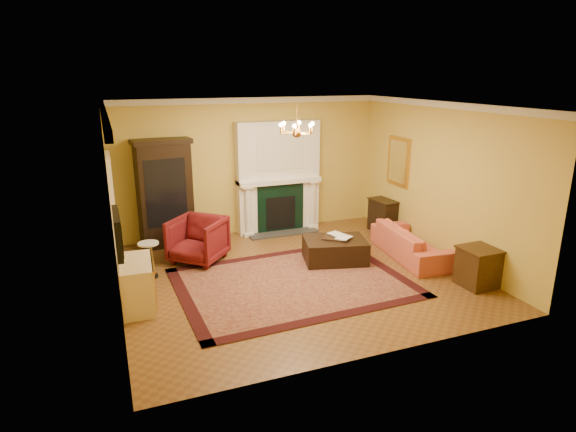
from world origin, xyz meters
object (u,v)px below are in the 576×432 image
pedestal_table (149,257)px  end_table (478,268)px  leather_ottoman (335,250)px  china_cabinet (165,196)px  coral_sofa (411,238)px  wingback_armchair (198,238)px  commode (138,284)px  console_table (383,216)px

pedestal_table → end_table: bearing=-24.6°
leather_ottoman → china_cabinet: bearing=157.7°
coral_sofa → wingback_armchair: bearing=77.9°
pedestal_table → commode: size_ratio=0.65×
wingback_armchair → pedestal_table: bearing=-112.1°
china_cabinet → leather_ottoman: size_ratio=1.84×
china_cabinet → coral_sofa: china_cabinet is taller
coral_sofa → pedestal_table: bearing=86.6°
coral_sofa → console_table: coral_sofa is taller
end_table → wingback_armchair: bearing=146.0°
china_cabinet → wingback_armchair: 1.37m
wingback_armchair → coral_sofa: 4.16m
wingback_armchair → pedestal_table: size_ratio=1.46×
pedestal_table → console_table: 5.29m
commode → coral_sofa: bearing=6.2°
wingback_armchair → leather_ottoman: 2.65m
coral_sofa → leather_ottoman: size_ratio=1.77×
china_cabinet → end_table: 6.18m
coral_sofa → console_table: 1.61m
end_table → commode: bearing=166.7°
wingback_armchair → pedestal_table: wingback_armchair is taller
china_cabinet → commode: 2.92m
pedestal_table → leather_ottoman: (3.40, -0.50, -0.15)m
end_table → console_table: 3.13m
pedestal_table → leather_ottoman: size_ratio=0.56×
commode → china_cabinet: bearing=76.8°
china_cabinet → pedestal_table: china_cabinet is taller
china_cabinet → wingback_armchair: (0.42, -1.16, -0.59)m
coral_sofa → leather_ottoman: (-1.50, 0.33, -0.17)m
coral_sofa → end_table: (0.27, -1.55, -0.08)m
end_table → leather_ottoman: bearing=133.4°
leather_ottoman → coral_sofa: bearing=2.1°
pedestal_table → console_table: console_table is taller
commode → wingback_armchair: bearing=55.1°
commode → end_table: (5.45, -1.29, -0.05)m
china_cabinet → wingback_armchair: china_cabinet is taller
china_cabinet → pedestal_table: (-0.53, -1.64, -0.69)m
coral_sofa → leather_ottoman: 1.55m
wingback_armchair → coral_sofa: size_ratio=0.46×
china_cabinet → end_table: bearing=-47.9°
wingback_armchair → commode: wingback_armchair is taller
china_cabinet → console_table: bearing=-17.7°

